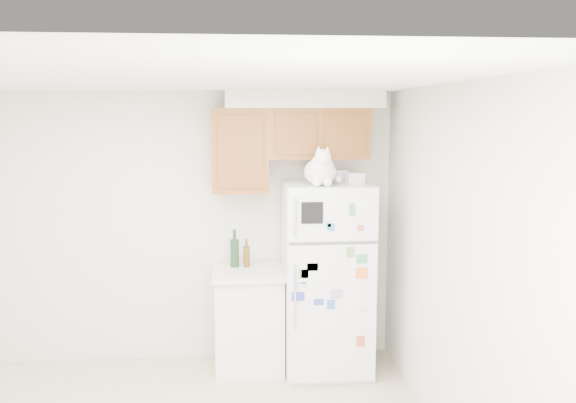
{
  "coord_description": "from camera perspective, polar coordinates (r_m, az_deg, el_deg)",
  "views": [
    {
      "loc": [
        0.46,
        -3.63,
        2.29
      ],
      "look_at": [
        0.91,
        1.55,
        1.55
      ],
      "focal_mm": 38.0,
      "sensor_mm": 36.0,
      "label": 1
    }
  ],
  "objects": [
    {
      "name": "refrigerator",
      "position": [
        5.49,
        3.62,
        -7.12
      ],
      "size": [
        0.76,
        0.78,
        1.7
      ],
      "color": "white",
      "rests_on": "ground_plane"
    },
    {
      "name": "bottle_amber",
      "position": [
        5.56,
        -3.9,
        -4.81
      ],
      "size": [
        0.06,
        0.06,
        0.26
      ],
      "primitive_type": null,
      "color": "#593814",
      "rests_on": "base_counter"
    },
    {
      "name": "base_counter",
      "position": [
        5.62,
        -3.64,
        -10.9
      ],
      "size": [
        0.64,
        0.64,
        0.92
      ],
      "color": "white",
      "rests_on": "ground_plane"
    },
    {
      "name": "room_shell",
      "position": [
        3.94,
        -9.77,
        -1.06
      ],
      "size": [
        3.84,
        4.04,
        2.52
      ],
      "color": "silver",
      "rests_on": "ground_plane"
    },
    {
      "name": "cat",
      "position": [
        5.15,
        3.09,
        2.94
      ],
      "size": [
        0.33,
        0.49,
        0.34
      ],
      "color": "white",
      "rests_on": "refrigerator"
    },
    {
      "name": "bottle_green",
      "position": [
        5.56,
        -5.02,
        -4.37
      ],
      "size": [
        0.08,
        0.08,
        0.34
      ],
      "primitive_type": null,
      "color": "#19381E",
      "rests_on": "base_counter"
    },
    {
      "name": "storage_box_front",
      "position": [
        5.34,
        6.24,
        2.19
      ],
      "size": [
        0.17,
        0.14,
        0.09
      ],
      "primitive_type": "cube",
      "rotation": [
        0.0,
        0.0,
        0.24
      ],
      "color": "white",
      "rests_on": "refrigerator"
    },
    {
      "name": "storage_box_back",
      "position": [
        5.49,
        4.53,
        2.44
      ],
      "size": [
        0.21,
        0.17,
        0.1
      ],
      "primitive_type": "cube",
      "rotation": [
        0.0,
        0.0,
        0.27
      ],
      "color": "white",
      "rests_on": "refrigerator"
    }
  ]
}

